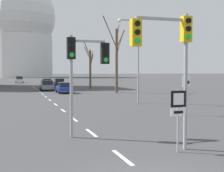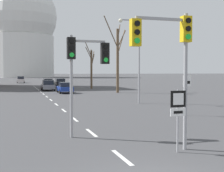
{
  "view_description": "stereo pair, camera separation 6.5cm",
  "coord_description": "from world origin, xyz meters",
  "views": [
    {
      "loc": [
        -3.5,
        -6.95,
        2.94
      ],
      "look_at": [
        0.58,
        6.03,
        2.31
      ],
      "focal_mm": 50.0,
      "sensor_mm": 36.0,
      "label": 1
    },
    {
      "loc": [
        -3.44,
        -6.97,
        2.94
      ],
      "look_at": [
        0.58,
        6.03,
        2.31
      ],
      "focal_mm": 50.0,
      "sensor_mm": 36.0,
      "label": 2
    }
  ],
  "objects": [
    {
      "name": "sedan_far_left",
      "position": [
        1.9,
        48.07,
        0.86
      ],
      "size": [
        1.73,
        4.04,
        1.7
      ],
      "color": "#2D4C33",
      "rests_on": "ground_plane"
    },
    {
      "name": "lane_stripe_0",
      "position": [
        0.0,
        3.0,
        0.0
      ],
      "size": [
        0.16,
        2.0,
        0.01
      ],
      "primitive_type": "cube",
      "color": "silver",
      "rests_on": "ground_plane"
    },
    {
      "name": "lane_stripe_2",
      "position": [
        0.0,
        12.0,
        0.0
      ],
      "size": [
        0.16,
        2.0,
        0.01
      ],
      "primitive_type": "cube",
      "color": "silver",
      "rests_on": "ground_plane"
    },
    {
      "name": "sedan_mid_centre",
      "position": [
        2.96,
        35.49,
        0.76
      ],
      "size": [
        1.82,
        4.26,
        1.49
      ],
      "color": "navy",
      "rests_on": "ground_plane"
    },
    {
      "name": "bare_tree_right_far",
      "position": [
        8.95,
        45.11,
        3.8
      ],
      "size": [
        2.55,
        3.58,
        8.09
      ],
      "color": "brown",
      "rests_on": "ground_plane"
    },
    {
      "name": "speed_limit_sign",
      "position": [
        7.46,
        11.35,
        1.86
      ],
      "size": [
        0.6,
        0.08,
        2.75
      ],
      "color": "#9E9EA3",
      "rests_on": "ground_plane"
    },
    {
      "name": "capitol_dome",
      "position": [
        0.0,
        160.63,
        24.44
      ],
      "size": [
        35.51,
        35.51,
        50.16
      ],
      "color": "silver",
      "rests_on": "ground_plane"
    },
    {
      "name": "lane_stripe_11",
      "position": [
        0.0,
        52.5,
        0.0
      ],
      "size": [
        0.16,
        2.0,
        0.01
      ],
      "primitive_type": "cube",
      "color": "silver",
      "rests_on": "ground_plane"
    },
    {
      "name": "lane_stripe_10",
      "position": [
        0.0,
        48.0,
        0.0
      ],
      "size": [
        0.16,
        2.0,
        0.01
      ],
      "primitive_type": "cube",
      "color": "silver",
      "rests_on": "ground_plane"
    },
    {
      "name": "sedan_near_left",
      "position": [
        1.28,
        41.8,
        0.81
      ],
      "size": [
        1.89,
        4.41,
        1.62
      ],
      "color": "slate",
      "rests_on": "ground_plane"
    },
    {
      "name": "lane_stripe_5",
      "position": [
        0.0,
        25.5,
        0.0
      ],
      "size": [
        0.16,
        2.0,
        0.01
      ],
      "primitive_type": "cube",
      "color": "silver",
      "rests_on": "ground_plane"
    },
    {
      "name": "traffic_signal_near_right",
      "position": [
        1.93,
        3.33,
        3.87
      ],
      "size": [
        2.37,
        0.34,
        5.09
      ],
      "color": "#9E9EA3",
      "rests_on": "ground_plane"
    },
    {
      "name": "lane_stripe_4",
      "position": [
        0.0,
        21.0,
        0.0
      ],
      "size": [
        0.16,
        2.0,
        0.01
      ],
      "primitive_type": "cube",
      "color": "silver",
      "rests_on": "ground_plane"
    },
    {
      "name": "sedan_near_right",
      "position": [
        -2.22,
        77.08,
        0.86
      ],
      "size": [
        1.94,
        4.29,
        1.72
      ],
      "color": "silver",
      "rests_on": "ground_plane"
    },
    {
      "name": "street_lamp_right",
      "position": [
        7.05,
        19.75,
        4.76
      ],
      "size": [
        2.06,
        0.36,
        7.7
      ],
      "color": "#9E9EA3",
      "rests_on": "ground_plane"
    },
    {
      "name": "bare_tree_right_near",
      "position": [
        10.1,
        34.16,
        5.02
      ],
      "size": [
        4.34,
        3.77,
        10.37
      ],
      "color": "brown",
      "rests_on": "ground_plane"
    },
    {
      "name": "lane_stripe_8",
      "position": [
        0.0,
        39.0,
        0.0
      ],
      "size": [
        0.16,
        2.0,
        0.01
      ],
      "primitive_type": "cube",
      "color": "silver",
      "rests_on": "ground_plane"
    },
    {
      "name": "lane_stripe_1",
      "position": [
        0.0,
        7.5,
        0.0
      ],
      "size": [
        0.16,
        2.0,
        0.01
      ],
      "primitive_type": "cube",
      "color": "silver",
      "rests_on": "ground_plane"
    },
    {
      "name": "lane_stripe_12",
      "position": [
        0.0,
        57.0,
        0.0
      ],
      "size": [
        0.16,
        2.0,
        0.01
      ],
      "primitive_type": "cube",
      "color": "silver",
      "rests_on": "ground_plane"
    },
    {
      "name": "lane_stripe_6",
      "position": [
        0.0,
        30.0,
        0.0
      ],
      "size": [
        0.16,
        2.0,
        0.01
      ],
      "primitive_type": "cube",
      "color": "silver",
      "rests_on": "ground_plane"
    },
    {
      "name": "route_sign_post",
      "position": [
        2.15,
        3.03,
        1.56
      ],
      "size": [
        0.6,
        0.08,
        2.3
      ],
      "color": "#9E9EA3",
      "rests_on": "ground_plane"
    },
    {
      "name": "lane_stripe_7",
      "position": [
        0.0,
        34.5,
        0.0
      ],
      "size": [
        0.16,
        2.0,
        0.01
      ],
      "primitive_type": "cube",
      "color": "silver",
      "rests_on": "ground_plane"
    },
    {
      "name": "lane_stripe_3",
      "position": [
        0.0,
        16.5,
        0.0
      ],
      "size": [
        0.16,
        2.0,
        0.01
      ],
      "primitive_type": "cube",
      "color": "silver",
      "rests_on": "ground_plane"
    },
    {
      "name": "traffic_signal_centre_tall",
      "position": [
        -0.54,
        6.71,
        3.43
      ],
      "size": [
        1.91,
        0.34,
        4.54
      ],
      "color": "#9E9EA3",
      "rests_on": "ground_plane"
    },
    {
      "name": "sedan_far_right",
      "position": [
        4.24,
        49.68,
        0.86
      ],
      "size": [
        1.82,
        4.12,
        1.69
      ],
      "color": "black",
      "rests_on": "ground_plane"
    },
    {
      "name": "lane_stripe_9",
      "position": [
        0.0,
        43.5,
        0.0
      ],
      "size": [
        0.16,
        2.0,
        0.01
      ],
      "primitive_type": "cube",
      "color": "silver",
      "rests_on": "ground_plane"
    }
  ]
}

